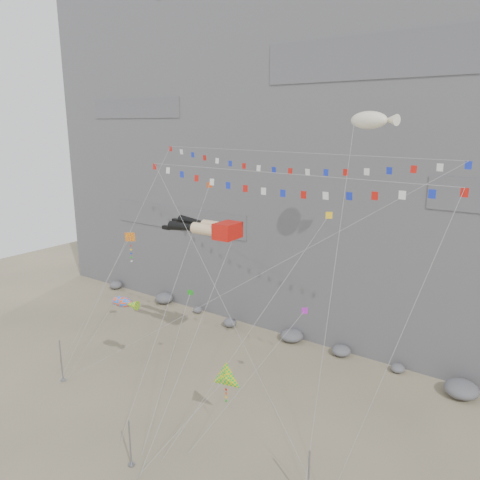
% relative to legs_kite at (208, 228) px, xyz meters
% --- Properties ---
extents(ground, '(120.00, 120.00, 0.00)m').
position_rel_legs_kite_xyz_m(ground, '(2.09, -4.84, -15.12)').
color(ground, gray).
rests_on(ground, ground).
extents(cliff, '(80.00, 28.00, 50.00)m').
position_rel_legs_kite_xyz_m(cliff, '(2.09, 27.16, 9.88)').
color(cliff, slate).
rests_on(cliff, ground).
extents(talus_boulders, '(60.00, 3.00, 1.20)m').
position_rel_legs_kite_xyz_m(talus_boulders, '(2.09, 12.16, -14.52)').
color(talus_boulders, slate).
rests_on(talus_boulders, ground).
extents(anchor_pole_left, '(0.12, 0.12, 4.23)m').
position_rel_legs_kite_xyz_m(anchor_pole_left, '(-11.72, -8.01, -13.01)').
color(anchor_pole_left, gray).
rests_on(anchor_pole_left, ground).
extents(anchor_pole_center, '(0.12, 0.12, 3.68)m').
position_rel_legs_kite_xyz_m(anchor_pole_center, '(2.44, -12.14, -13.28)').
color(anchor_pole_center, gray).
rests_on(anchor_pole_center, ground).
extents(anchor_pole_right, '(0.12, 0.12, 4.08)m').
position_rel_legs_kite_xyz_m(anchor_pole_right, '(14.52, -8.06, -13.08)').
color(anchor_pole_right, gray).
rests_on(anchor_pole_right, ground).
extents(legs_kite, '(8.65, 14.06, 19.86)m').
position_rel_legs_kite_xyz_m(legs_kite, '(0.00, 0.00, 0.00)').
color(legs_kite, red).
rests_on(legs_kite, ground).
extents(flag_banner_upper, '(31.50, 16.73, 30.22)m').
position_rel_legs_kite_xyz_m(flag_banner_upper, '(3.97, 5.83, 6.41)').
color(flag_banner_upper, red).
rests_on(flag_banner_upper, ground).
extents(flag_banner_lower, '(26.84, 7.96, 23.26)m').
position_rel_legs_kite_xyz_m(flag_banner_lower, '(7.21, -0.93, 5.28)').
color(flag_banner_lower, red).
rests_on(flag_banner_lower, ground).
extents(harlequin_kite, '(6.61, 6.73, 15.71)m').
position_rel_legs_kite_xyz_m(harlequin_kite, '(-7.78, -2.16, -1.54)').
color(harlequin_kite, red).
rests_on(harlequin_kite, ground).
extents(fish_windsock, '(7.47, 3.79, 10.61)m').
position_rel_legs_kite_xyz_m(fish_windsock, '(-5.66, -5.32, -6.54)').
color(fish_windsock, '#FF480D').
rests_on(fish_windsock, ground).
extents(delta_kite, '(4.18, 7.36, 9.17)m').
position_rel_legs_kite_xyz_m(delta_kite, '(6.51, -6.17, -9.60)').
color(delta_kite, yellow).
rests_on(delta_kite, ground).
extents(blimp_windsock, '(4.56, 14.87, 27.80)m').
position_rel_legs_kite_xyz_m(blimp_windsock, '(11.52, 6.62, 9.13)').
color(blimp_windsock, white).
rests_on(blimp_windsock, ground).
extents(small_kite_a, '(2.22, 14.10, 22.94)m').
position_rel_legs_kite_xyz_m(small_kite_a, '(-1.53, 1.98, 3.04)').
color(small_kite_a, '#E34713').
rests_on(small_kite_a, ground).
extents(small_kite_b, '(5.99, 8.46, 13.96)m').
position_rel_legs_kite_xyz_m(small_kite_b, '(10.34, -1.54, -5.05)').
color(small_kite_b, purple).
rests_on(small_kite_b, ground).
extents(small_kite_c, '(2.32, 8.43, 12.88)m').
position_rel_legs_kite_xyz_m(small_kite_c, '(0.53, -3.25, -5.20)').
color(small_kite_c, '#189F18').
rests_on(small_kite_c, ground).
extents(small_kite_d, '(7.47, 12.90, 22.12)m').
position_rel_legs_kite_xyz_m(small_kite_d, '(10.57, 1.37, 1.70)').
color(small_kite_d, yellow).
rests_on(small_kite_d, ground).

